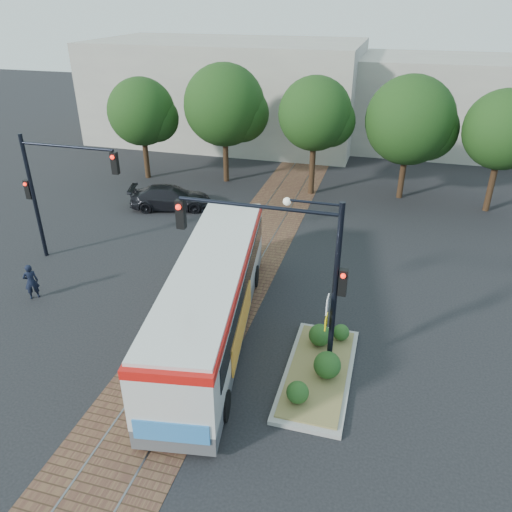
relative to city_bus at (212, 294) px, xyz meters
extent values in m
plane|color=black|center=(-0.59, -0.28, -1.72)|extent=(120.00, 120.00, 0.00)
cube|color=brown|center=(-0.59, 3.72, -1.72)|extent=(3.60, 40.00, 0.01)
cube|color=slate|center=(-1.34, 3.72, -1.71)|extent=(0.06, 40.00, 0.01)
cube|color=slate|center=(0.16, 3.72, -1.71)|extent=(0.06, 40.00, 0.01)
cylinder|color=#382314|center=(-10.59, 15.72, -0.29)|extent=(0.36, 0.36, 2.86)
sphere|color=#123410|center=(-10.59, 15.72, 2.79)|extent=(4.40, 4.40, 4.40)
cylinder|color=#382314|center=(-5.09, 16.52, -0.16)|extent=(0.36, 0.36, 3.12)
sphere|color=#123410|center=(-5.09, 16.52, 3.35)|extent=(5.20, 5.20, 5.20)
cylinder|color=#382314|center=(0.91, 15.72, -0.03)|extent=(0.36, 0.36, 3.39)
sphere|color=#123410|center=(0.91, 15.72, 3.31)|extent=(4.40, 4.40, 4.40)
cylinder|color=#382314|center=(6.41, 16.52, -0.29)|extent=(0.36, 0.36, 2.86)
sphere|color=#123410|center=(6.41, 16.52, 3.09)|extent=(5.20, 5.20, 5.20)
cylinder|color=#382314|center=(11.41, 15.72, -0.16)|extent=(0.36, 0.36, 3.12)
sphere|color=#123410|center=(11.41, 15.72, 3.05)|extent=(4.40, 4.40, 4.40)
cube|color=#ADA899|center=(-8.59, 27.72, 2.28)|extent=(22.00, 12.00, 8.00)
cube|color=#ADA899|center=(11.41, 29.72, 1.78)|extent=(18.00, 10.00, 7.00)
cube|color=#4C4C4E|center=(0.00, -0.04, -1.20)|extent=(4.18, 11.76, 0.67)
cube|color=silver|center=(0.00, -0.04, 0.05)|extent=(4.20, 11.76, 1.83)
cube|color=black|center=(-0.04, 0.24, 0.34)|extent=(4.08, 10.63, 0.86)
cube|color=red|center=(0.00, -0.04, 1.11)|extent=(4.24, 11.77, 0.29)
cube|color=silver|center=(0.00, -0.04, 1.30)|extent=(4.07, 11.37, 0.13)
cube|color=black|center=(0.89, -5.59, 0.44)|extent=(1.54, 0.36, 0.86)
cube|color=#2E75BB|center=(0.91, -5.75, -0.72)|extent=(2.10, 0.39, 0.67)
cube|color=orange|center=(1.39, -0.80, -0.52)|extent=(0.74, 4.28, 1.06)
cylinder|color=black|center=(-0.44, -4.30, -1.24)|extent=(0.48, 1.00, 0.96)
cylinder|color=black|center=(1.74, -3.95, -1.24)|extent=(0.48, 1.00, 0.96)
cylinder|color=black|center=(-1.66, 3.39, -1.24)|extent=(0.48, 1.00, 0.96)
cylinder|color=black|center=(0.52, 3.74, -1.24)|extent=(0.48, 1.00, 0.96)
cube|color=gray|center=(4.21, -1.28, -1.65)|extent=(2.20, 5.20, 0.15)
cube|color=olive|center=(4.21, -1.28, -1.53)|extent=(1.90, 4.80, 0.08)
sphere|color=#1E4719|center=(3.81, -2.88, -1.14)|extent=(0.70, 0.70, 0.70)
sphere|color=#1E4719|center=(4.51, -1.48, -1.04)|extent=(0.90, 0.90, 0.90)
sphere|color=#1E4719|center=(4.01, 0.12, -1.09)|extent=(0.80, 0.80, 0.80)
sphere|color=#1E4719|center=(4.71, 0.62, -1.19)|extent=(0.60, 0.60, 0.60)
cylinder|color=black|center=(4.51, -1.08, 1.49)|extent=(0.18, 0.18, 6.00)
cylinder|color=black|center=(2.01, -1.08, 4.09)|extent=(5.00, 0.12, 0.12)
cube|color=black|center=(-0.49, -1.08, 3.54)|extent=(0.28, 0.22, 0.95)
sphere|color=#FF190C|center=(-0.49, -1.22, 3.84)|extent=(0.18, 0.18, 0.18)
cube|color=black|center=(4.73, -1.08, 1.89)|extent=(0.26, 0.20, 0.90)
sphere|color=#FF190C|center=(4.73, -1.21, 2.19)|extent=(0.16, 0.16, 0.16)
cube|color=white|center=(4.33, -1.20, 1.09)|extent=(0.04, 0.45, 0.55)
cube|color=yellow|center=(4.33, -1.20, 0.44)|extent=(0.04, 0.45, 0.45)
cylinder|color=black|center=(3.71, -1.08, 4.39)|extent=(1.60, 0.08, 0.08)
sphere|color=silver|center=(2.91, -1.08, 4.34)|extent=(0.24, 0.24, 0.24)
cylinder|color=black|center=(-10.09, 3.72, 1.28)|extent=(0.18, 0.18, 6.00)
cylinder|color=black|center=(-7.84, 3.72, 3.88)|extent=(4.50, 0.12, 0.12)
cube|color=black|center=(-5.59, 3.72, 3.33)|extent=(0.28, 0.22, 0.95)
sphere|color=#FF190C|center=(-5.59, 3.58, 3.63)|extent=(0.18, 0.18, 0.18)
cube|color=black|center=(-10.31, 3.72, 1.68)|extent=(0.26, 0.20, 0.90)
sphere|color=#FF190C|center=(-10.31, 3.59, 1.98)|extent=(0.16, 0.16, 0.16)
imported|color=black|center=(-8.16, 0.27, -0.93)|extent=(0.68, 0.67, 1.58)
imported|color=black|center=(-6.69, 10.97, -1.04)|extent=(5.09, 3.14, 1.38)
camera|label=1|loc=(5.71, -14.37, 9.72)|focal=35.00mm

